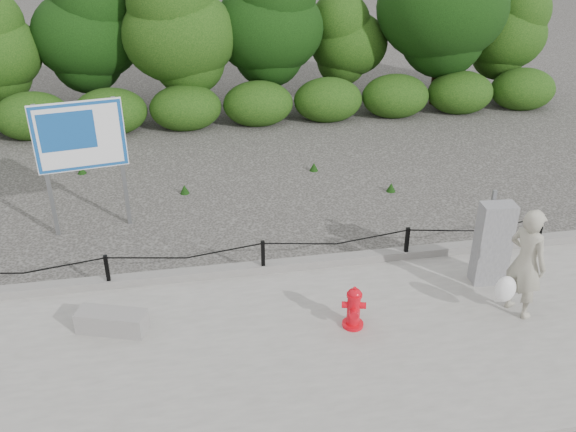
% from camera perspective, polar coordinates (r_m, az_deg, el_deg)
% --- Properties ---
extents(ground, '(90.00, 90.00, 0.00)m').
position_cam_1_polar(ground, '(10.31, -2.31, -5.65)').
color(ground, '#2D2B28').
rests_on(ground, ground).
extents(sidewalk, '(14.00, 4.00, 0.08)m').
position_cam_1_polar(sidewalk, '(8.71, -0.37, -12.58)').
color(sidewalk, gray).
rests_on(sidewalk, ground).
extents(curb, '(14.00, 0.22, 0.14)m').
position_cam_1_polar(curb, '(10.27, -2.37, -4.80)').
color(curb, slate).
rests_on(curb, sidewalk).
extents(chain_barrier, '(10.06, 0.06, 0.60)m').
position_cam_1_polar(chain_barrier, '(10.07, -2.36, -3.48)').
color(chain_barrier, black).
rests_on(chain_barrier, sidewalk).
extents(treeline, '(20.16, 3.78, 5.20)m').
position_cam_1_polar(treeline, '(17.75, -5.09, 17.60)').
color(treeline, black).
rests_on(treeline, ground).
extents(fire_hydrant, '(0.38, 0.40, 0.67)m').
position_cam_1_polar(fire_hydrant, '(8.94, 6.17, -8.56)').
color(fire_hydrant, red).
rests_on(fire_hydrant, sidewalk).
extents(pedestrian, '(0.82, 0.74, 1.73)m').
position_cam_1_polar(pedestrian, '(9.53, 21.28, -4.24)').
color(pedestrian, '#A29E8B').
rests_on(pedestrian, sidewalk).
extents(concrete_block, '(1.06, 0.65, 0.32)m').
position_cam_1_polar(concrete_block, '(9.27, -16.16, -9.44)').
color(concrete_block, gray).
rests_on(concrete_block, sidewalk).
extents(utility_cabinet, '(0.56, 0.40, 1.55)m').
position_cam_1_polar(utility_cabinet, '(10.21, 18.58, -2.46)').
color(utility_cabinet, gray).
rests_on(utility_cabinet, sidewalk).
extents(advertising_sign, '(1.57, 0.36, 2.53)m').
position_cam_1_polar(advertising_sign, '(11.55, -18.88, 6.56)').
color(advertising_sign, slate).
rests_on(advertising_sign, ground).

